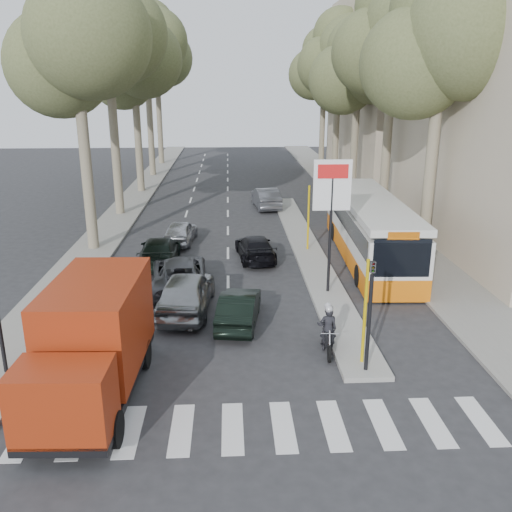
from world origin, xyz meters
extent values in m
plane|color=#28282B|center=(0.00, 0.00, 0.00)|extent=(120.00, 120.00, 0.00)
cube|color=gray|center=(8.60, 25.00, 0.06)|extent=(3.20, 70.00, 0.12)
cube|color=gray|center=(-8.00, 28.00, 0.06)|extent=(2.40, 64.00, 0.12)
cube|color=gray|center=(3.25, 11.00, 0.08)|extent=(1.50, 26.00, 0.16)
cube|color=#B7A88E|center=(15.50, 34.00, 8.00)|extent=(11.00, 20.00, 16.00)
cylinder|color=yellow|center=(3.25, -1.00, 1.75)|extent=(0.10, 0.10, 3.50)
cylinder|color=yellow|center=(3.25, 5.00, 1.75)|extent=(0.10, 0.10, 3.50)
cylinder|color=yellow|center=(3.25, 11.00, 1.75)|extent=(0.10, 0.10, 3.50)
cylinder|color=black|center=(3.25, 5.00, 2.60)|extent=(0.12, 0.12, 5.20)
cube|color=white|center=(3.25, 5.00, 4.60)|extent=(1.50, 0.10, 2.00)
cube|color=red|center=(3.25, 4.94, 5.15)|extent=(1.20, 0.02, 0.55)
cylinder|color=black|center=(3.25, -1.50, 1.60)|extent=(0.12, 0.12, 3.20)
imported|color=black|center=(3.25, -1.50, 3.10)|extent=(0.16, 0.41, 1.00)
cylinder|color=#6B604C|center=(-8.00, 12.00, 4.20)|extent=(0.56, 0.56, 8.40)
sphere|color=#48502D|center=(-9.00, 12.60, 9.30)|extent=(5.20, 5.20, 5.20)
sphere|color=#48502D|center=(-7.10, 11.20, 10.50)|extent=(5.80, 5.80, 5.80)
sphere|color=#48502D|center=(-7.80, 13.10, 11.70)|extent=(4.80, 4.80, 4.80)
cylinder|color=#6B604C|center=(-8.10, 20.00, 4.48)|extent=(0.56, 0.56, 8.96)
sphere|color=#48502D|center=(-9.10, 20.60, 9.92)|extent=(5.20, 5.20, 5.20)
sphere|color=#48502D|center=(-7.20, 19.20, 11.20)|extent=(5.80, 5.80, 5.80)
sphere|color=#48502D|center=(-7.90, 21.10, 12.48)|extent=(4.80, 4.80, 4.80)
cylinder|color=#6B604C|center=(-7.90, 28.00, 4.06)|extent=(0.56, 0.56, 8.12)
sphere|color=#48502D|center=(-8.90, 28.60, 8.99)|extent=(5.20, 5.20, 5.20)
sphere|color=#48502D|center=(-7.00, 27.20, 10.15)|extent=(5.80, 5.80, 5.80)
sphere|color=#48502D|center=(-7.70, 29.10, 11.31)|extent=(4.80, 4.80, 4.80)
cylinder|color=#6B604C|center=(-8.00, 36.00, 4.76)|extent=(0.56, 0.56, 9.52)
sphere|color=#48502D|center=(-9.00, 36.60, 10.54)|extent=(5.20, 5.20, 5.20)
sphere|color=#48502D|center=(-7.10, 35.20, 11.90)|extent=(5.80, 5.80, 5.80)
sphere|color=#48502D|center=(-7.80, 37.10, 13.26)|extent=(4.80, 4.80, 4.80)
cylinder|color=#6B604C|center=(-8.10, 44.00, 4.34)|extent=(0.56, 0.56, 8.68)
sphere|color=#48502D|center=(-9.10, 44.60, 9.61)|extent=(5.20, 5.20, 5.20)
sphere|color=#48502D|center=(-7.20, 43.20, 10.85)|extent=(5.80, 5.80, 5.80)
sphere|color=#48502D|center=(-7.90, 45.10, 12.09)|extent=(4.80, 4.80, 4.80)
cylinder|color=#6B604C|center=(9.00, 10.00, 4.20)|extent=(0.56, 0.56, 8.40)
sphere|color=#48502D|center=(8.00, 10.60, 9.30)|extent=(5.20, 5.20, 5.20)
sphere|color=#48502D|center=(9.90, 9.20, 10.50)|extent=(5.80, 5.80, 5.80)
sphere|color=#48502D|center=(9.20, 11.10, 11.70)|extent=(4.80, 4.80, 4.80)
cylinder|color=#6B604C|center=(9.10, 18.00, 4.62)|extent=(0.56, 0.56, 9.24)
sphere|color=#48502D|center=(8.10, 18.60, 10.23)|extent=(5.20, 5.20, 5.20)
sphere|color=#48502D|center=(10.00, 17.20, 11.55)|extent=(5.80, 5.80, 5.80)
sphere|color=#48502D|center=(9.30, 19.10, 12.87)|extent=(4.80, 4.80, 4.80)
cylinder|color=#6B604C|center=(8.90, 26.00, 3.92)|extent=(0.56, 0.56, 7.84)
sphere|color=#48502D|center=(7.90, 26.60, 8.68)|extent=(5.20, 5.20, 5.20)
sphere|color=#48502D|center=(9.80, 25.20, 9.80)|extent=(5.80, 5.80, 5.80)
sphere|color=#48502D|center=(9.10, 27.10, 10.92)|extent=(4.80, 4.80, 4.80)
cylinder|color=#6B604C|center=(9.00, 34.00, 4.48)|extent=(0.56, 0.56, 8.96)
sphere|color=#48502D|center=(8.00, 34.60, 9.92)|extent=(5.20, 5.20, 5.20)
sphere|color=#48502D|center=(9.90, 33.20, 11.20)|extent=(5.80, 5.80, 5.80)
sphere|color=#48502D|center=(9.20, 35.10, 12.48)|extent=(4.80, 4.80, 4.80)
cylinder|color=#6B604C|center=(9.10, 42.00, 4.20)|extent=(0.56, 0.56, 8.40)
sphere|color=#48502D|center=(8.10, 42.60, 9.30)|extent=(5.20, 5.20, 5.20)
sphere|color=#48502D|center=(10.00, 41.20, 10.50)|extent=(5.80, 5.80, 5.80)
sphere|color=#48502D|center=(9.30, 43.10, 11.70)|extent=(4.80, 4.80, 4.80)
imported|color=#93969A|center=(-2.49, 3.57, 0.79)|extent=(2.25, 4.79, 1.58)
imported|color=black|center=(-0.50, 2.31, 0.62)|extent=(1.81, 3.89, 1.24)
imported|color=#45464C|center=(-2.96, 6.00, 0.69)|extent=(2.78, 5.19, 1.39)
imported|color=black|center=(0.47, 9.91, 0.60)|extent=(2.09, 4.29, 1.20)
imported|color=#B0B2B8|center=(-3.50, 13.01, 0.64)|extent=(1.85, 3.86, 1.27)
imported|color=#54565D|center=(1.80, 21.57, 0.72)|extent=(1.98, 4.51, 1.44)
imported|color=black|center=(-4.20, 9.34, 0.66)|extent=(2.01, 4.63, 1.33)
cube|color=black|center=(-4.58, -2.50, 0.56)|extent=(2.47, 6.14, 0.25)
cylinder|color=black|center=(-5.67, -4.47, 0.45)|extent=(0.34, 0.92, 0.91)
cylinder|color=black|center=(-3.65, -4.56, 0.45)|extent=(0.34, 0.92, 0.91)
cylinder|color=black|center=(-5.51, -0.64, 0.45)|extent=(0.34, 0.92, 0.91)
cylinder|color=black|center=(-3.49, -0.73, 0.45)|extent=(0.34, 0.92, 0.91)
cube|color=maroon|center=(-4.67, -4.82, 1.46)|extent=(2.28, 1.50, 1.72)
cube|color=black|center=(-4.70, -5.47, 1.67)|extent=(2.02, 0.16, 0.91)
cube|color=maroon|center=(-4.54, -1.69, 1.97)|extent=(2.49, 4.33, 2.52)
cube|color=orange|center=(6.11, 9.62, 0.56)|extent=(3.07, 11.86, 0.92)
cube|color=silver|center=(6.11, 9.62, 1.79)|extent=(3.07, 11.86, 1.53)
cube|color=black|center=(6.11, 9.62, 2.10)|extent=(3.07, 11.39, 0.87)
cube|color=silver|center=(6.11, 9.62, 2.91)|extent=(3.07, 11.86, 0.31)
cube|color=black|center=(5.85, 3.78, 1.94)|extent=(2.25, 0.16, 1.53)
cube|color=orange|center=(5.85, 3.78, 2.84)|extent=(1.23, 0.11, 0.33)
cylinder|color=black|center=(4.79, 5.92, 0.46)|extent=(0.33, 0.99, 0.98)
cylinder|color=black|center=(7.10, 5.82, 0.46)|extent=(0.33, 0.99, 0.98)
cylinder|color=black|center=(5.11, 13.20, 0.46)|extent=(0.33, 0.99, 0.98)
cylinder|color=black|center=(7.42, 13.10, 0.46)|extent=(0.33, 0.99, 0.98)
cylinder|color=black|center=(2.28, -0.68, 0.29)|extent=(0.14, 0.58, 0.57)
cylinder|color=black|center=(2.41, 0.66, 0.29)|extent=(0.14, 0.58, 0.57)
cylinder|color=silver|center=(2.29, -0.62, 0.63)|extent=(0.09, 0.36, 0.72)
cube|color=black|center=(2.35, 0.03, 0.40)|extent=(0.26, 0.69, 0.27)
cube|color=black|center=(2.34, -0.15, 0.65)|extent=(0.31, 0.43, 0.20)
cube|color=black|center=(2.38, 0.30, 0.59)|extent=(0.31, 0.61, 0.11)
cylinder|color=silver|center=(2.29, -0.57, 0.92)|extent=(0.56, 0.09, 0.04)
imported|color=black|center=(2.35, 0.03, 0.80)|extent=(0.58, 0.41, 1.51)
imported|color=black|center=(2.39, 0.39, 0.75)|extent=(0.72, 0.45, 1.41)
sphere|color=#B2B2B7|center=(2.35, -0.01, 1.51)|extent=(0.25, 0.25, 0.25)
sphere|color=#B2B2B7|center=(2.39, 0.36, 1.45)|extent=(0.25, 0.25, 0.25)
imported|color=#3C2E45|center=(7.84, 10.40, 1.02)|extent=(0.70, 1.13, 1.80)
imported|color=brown|center=(7.38, 10.58, 0.91)|extent=(1.10, 0.73, 1.57)
camera|label=1|loc=(-0.80, -15.86, 8.41)|focal=38.00mm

